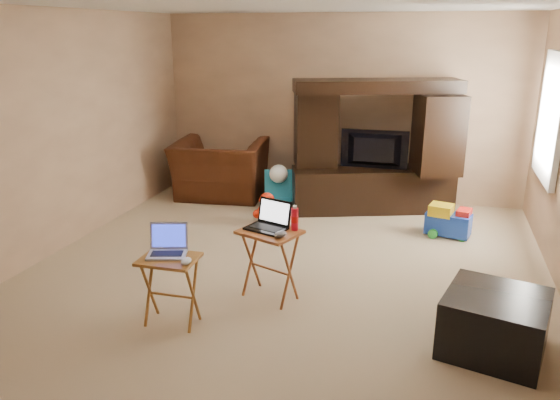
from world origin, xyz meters
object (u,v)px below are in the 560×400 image
(child_rocker, at_px, (276,191))
(tray_table_left, at_px, (171,291))
(laptop_left, at_px, (166,242))
(television, at_px, (374,150))
(entertainment_center, at_px, (374,147))
(ottoman, at_px, (495,323))
(push_toy, at_px, (448,220))
(mouse_left, at_px, (186,261))
(water_bottle, at_px, (295,219))
(tray_table_right, at_px, (270,265))
(recliner, at_px, (221,169))
(mouse_right, at_px, (280,234))
(plush_toy, at_px, (267,208))
(laptop_right, at_px, (266,216))

(child_rocker, distance_m, tray_table_left, 3.01)
(laptop_left, bearing_deg, television, 52.73)
(entertainment_center, xyz_separation_m, ottoman, (1.28, -3.07, -0.62))
(push_toy, relative_size, mouse_left, 4.30)
(entertainment_center, distance_m, water_bottle, 2.68)
(television, relative_size, tray_table_right, 1.36)
(water_bottle, bearing_deg, tray_table_left, -138.75)
(water_bottle, bearing_deg, ottoman, -14.43)
(recliner, height_order, mouse_right, recliner)
(television, distance_m, push_toy, 1.32)
(entertainment_center, bearing_deg, recliner, 159.94)
(recliner, bearing_deg, plush_toy, 130.16)
(tray_table_right, bearing_deg, laptop_left, -115.94)
(ottoman, relative_size, laptop_right, 2.10)
(push_toy, relative_size, laptop_left, 1.67)
(plush_toy, bearing_deg, mouse_left, -86.37)
(television, distance_m, tray_table_left, 3.57)
(child_rocker, distance_m, tray_table_right, 2.45)
(push_toy, xyz_separation_m, water_bottle, (-1.32, -1.95, 0.54))
(child_rocker, xyz_separation_m, mouse_left, (0.20, -3.08, 0.34))
(plush_toy, bearing_deg, child_rocker, 94.44)
(laptop_left, height_order, mouse_left, laptop_left)
(child_rocker, xyz_separation_m, plush_toy, (0.04, -0.53, -0.06))
(recliner, distance_m, laptop_left, 3.49)
(push_toy, distance_m, mouse_right, 2.61)
(recliner, relative_size, push_toy, 2.45)
(plush_toy, relative_size, mouse_right, 3.11)
(mouse_left, height_order, mouse_right, mouse_right)
(mouse_right, xyz_separation_m, water_bottle, (0.07, 0.20, 0.07))
(recliner, bearing_deg, mouse_right, 114.05)
(ottoman, bearing_deg, recliner, 137.89)
(tray_table_left, bearing_deg, plush_toy, 88.28)
(laptop_left, bearing_deg, tray_table_right, 26.01)
(tray_table_right, distance_m, mouse_left, 0.89)
(entertainment_center, height_order, mouse_right, entertainment_center)
(recliner, distance_m, ottoman, 4.60)
(push_toy, bearing_deg, tray_table_right, -113.29)
(tray_table_right, relative_size, laptop_left, 2.11)
(ottoman, xyz_separation_m, laptop_left, (-2.49, -0.28, 0.47))
(ottoman, bearing_deg, tray_table_left, -172.91)
(child_rocker, distance_m, laptop_left, 3.01)
(laptop_left, bearing_deg, mouse_left, -42.17)
(mouse_right, bearing_deg, mouse_left, -133.93)
(entertainment_center, height_order, plush_toy, entertainment_center)
(mouse_left, bearing_deg, push_toy, 54.44)
(child_rocker, height_order, mouse_right, mouse_right)
(recliner, height_order, laptop_left, laptop_left)
(entertainment_center, bearing_deg, laptop_left, -129.65)
(push_toy, height_order, laptop_right, laptop_right)
(laptop_left, xyz_separation_m, water_bottle, (0.86, 0.70, 0.04))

